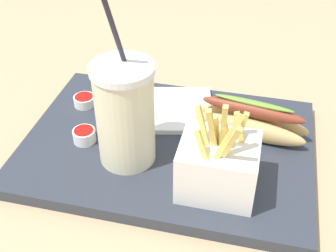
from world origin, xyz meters
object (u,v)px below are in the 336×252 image
Objects in this scene: soda_cup at (125,114)px; ketchup_cup_1 at (84,135)px; hot_dog_1 at (251,121)px; ketchup_cup_2 at (84,100)px; napkin_stack at (177,109)px; fries_basket at (218,165)px.

ketchup_cup_1 is at bearing -14.51° from soda_cup.
soda_cup reaches higher than hot_dog_1.
hot_dog_1 reaches higher than ketchup_cup_1.
ketchup_cup_1 is at bearing 111.88° from ketchup_cup_2.
napkin_stack is at bearing -14.18° from hot_dog_1.
soda_cup is at bearing 165.49° from ketchup_cup_1.
ketchup_cup_2 is 0.29× the size of napkin_stack.
ketchup_cup_2 is (0.04, -0.10, -0.00)m from ketchup_cup_1.
napkin_stack is at bearing -137.96° from ketchup_cup_1.
ketchup_cup_1 reaches higher than napkin_stack.
ketchup_cup_2 is at bearing -44.55° from soda_cup.
hot_dog_1 is 0.14m from napkin_stack.
soda_cup is at bearing -13.41° from fries_basket.
fries_basket is 4.04× the size of ketchup_cup_2.
fries_basket is 0.14m from hot_dog_1.
soda_cup reaches higher than ketchup_cup_1.
ketchup_cup_1 reaches higher than ketchup_cup_2.
napkin_stack is (-0.16, -0.02, -0.01)m from ketchup_cup_2.
hot_dog_1 is at bearing 165.82° from napkin_stack.
hot_dog_1 is 0.27m from ketchup_cup_1.
soda_cup is at bearing 70.58° from napkin_stack.
soda_cup is 0.21m from hot_dog_1.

